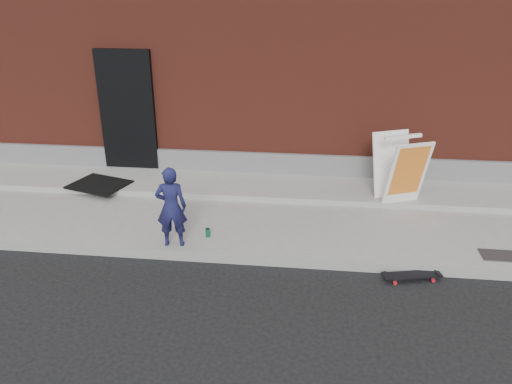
# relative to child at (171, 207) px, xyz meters

# --- Properties ---
(ground) EXTENTS (80.00, 80.00, 0.00)m
(ground) POSITION_rel_child_xyz_m (1.03, -0.20, -0.74)
(ground) COLOR black
(ground) RESTS_ON ground
(sidewalk) EXTENTS (20.00, 3.00, 0.15)m
(sidewalk) POSITION_rel_child_xyz_m (1.03, 1.30, -0.67)
(sidewalk) COLOR gray
(sidewalk) RESTS_ON ground
(apron) EXTENTS (20.00, 1.20, 0.10)m
(apron) POSITION_rel_child_xyz_m (1.03, 2.20, -0.54)
(apron) COLOR gray
(apron) RESTS_ON sidewalk
(building) EXTENTS (20.00, 8.10, 5.00)m
(building) POSITION_rel_child_xyz_m (1.03, 6.79, 1.76)
(building) COLOR maroon
(building) RESTS_ON ground
(child) EXTENTS (0.47, 0.35, 1.18)m
(child) POSITION_rel_child_xyz_m (0.00, 0.00, 0.00)
(child) COLOR #191A47
(child) RESTS_ON sidewalk
(skateboard) EXTENTS (0.78, 0.36, 0.08)m
(skateboard) POSITION_rel_child_xyz_m (3.31, -0.32, -0.67)
(skateboard) COLOR red
(skateboard) RESTS_ON ground
(pizza_sign) EXTENTS (0.93, 0.99, 1.12)m
(pizza_sign) POSITION_rel_child_xyz_m (3.38, 1.78, 0.07)
(pizza_sign) COLOR white
(pizza_sign) RESTS_ON apron
(soda_can) EXTENTS (0.07, 0.07, 0.13)m
(soda_can) POSITION_rel_child_xyz_m (0.44, 0.29, -0.53)
(soda_can) COLOR #187C41
(soda_can) RESTS_ON sidewalk
(doormat) EXTENTS (1.15, 1.03, 0.03)m
(doormat) POSITION_rel_child_xyz_m (-1.87, 1.80, -0.48)
(doormat) COLOR black
(doormat) RESTS_ON apron
(utility_plate) EXTENTS (0.51, 0.33, 0.02)m
(utility_plate) POSITION_rel_child_xyz_m (4.56, 0.19, -0.58)
(utility_plate) COLOR #4B4B4F
(utility_plate) RESTS_ON sidewalk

